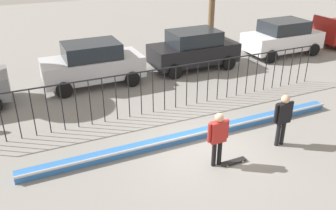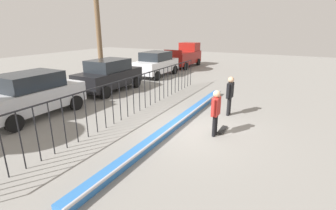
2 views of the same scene
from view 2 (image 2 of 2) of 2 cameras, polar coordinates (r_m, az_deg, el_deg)
The scene contains 10 objects.
ground_plane at distance 9.49m, azimuth 6.03°, elevation -5.73°, with size 60.00×60.00×0.00m, color gray.
bowl_coping_ledge at distance 9.72m, azimuth 1.85°, elevation -4.27°, with size 11.00×0.40×0.27m.
perimeter_fence at distance 10.60m, azimuth -9.49°, elevation 2.63°, with size 14.04×0.04×1.69m.
skateboarder at distance 8.78m, azimuth 10.98°, elevation -0.92°, with size 0.67×0.25×1.67m.
skateboard at distance 9.53m, azimuth 12.43°, elevation -5.56°, with size 0.80×0.20×0.07m.
camera_operator at distance 11.03m, azimuth 14.10°, elevation 2.83°, with size 0.69×0.26×1.72m.
parked_car_silver at distance 12.11m, azimuth -28.90°, elevation 2.14°, with size 4.30×2.12×1.90m.
parked_car_black at distance 15.40m, azimuth -13.44°, elevation 6.73°, with size 4.30×2.12×1.90m.
parked_car_white at distance 19.82m, azimuth -2.81°, elevation 9.51°, with size 4.30×2.12×1.90m.
pickup_truck at distance 24.71m, azimuth 3.81°, elevation 11.23°, with size 4.70×2.12×2.24m.
Camera 2 is at (-8.13, -3.15, 3.73)m, focal length 26.45 mm.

